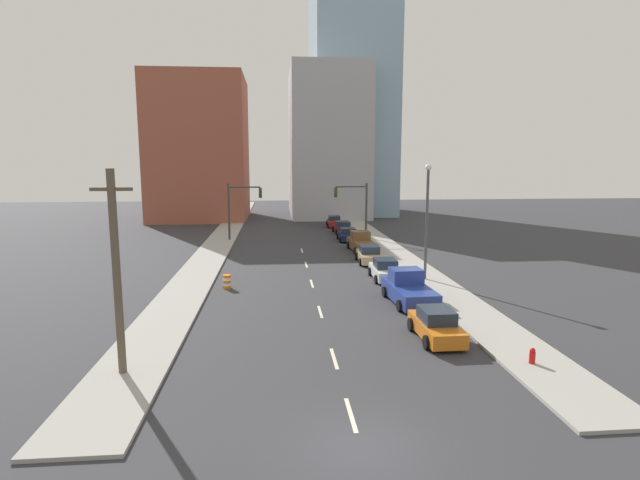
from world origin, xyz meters
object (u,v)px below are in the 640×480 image
at_px(pickup_truck_brown, 362,243).
at_px(sedan_maroon, 343,228).
at_px(fire_hydrant, 532,357).
at_px(street_lamp, 427,214).
at_px(sedan_tan, 369,255).
at_px(sedan_navy, 348,235).
at_px(traffic_signal_right, 357,203).
at_px(sedan_red, 334,222).
at_px(utility_pole_left_near, 117,272).
at_px(sedan_orange, 436,325).
at_px(traffic_barrel, 227,282).
at_px(pickup_truck_blue, 409,290).
at_px(sedan_white, 385,270).
at_px(traffic_signal_left, 238,204).

distance_m(pickup_truck_brown, sedan_maroon, 12.40).
bearing_deg(fire_hydrant, sedan_maroon, 93.81).
bearing_deg(street_lamp, fire_hydrant, -90.15).
xyz_separation_m(sedan_tan, sedan_navy, (-0.11, 12.39, -0.04)).
bearing_deg(sedan_tan, street_lamp, -65.68).
xyz_separation_m(traffic_signal_right, sedan_red, (-1.33, 11.14, -3.39)).
bearing_deg(sedan_navy, utility_pole_left_near, -112.11).
xyz_separation_m(traffic_signal_right, fire_hydrant, (1.71, -36.07, -3.65)).
bearing_deg(sedan_orange, utility_pole_left_near, -168.63).
xyz_separation_m(traffic_barrel, fire_hydrant, (14.32, -14.74, -0.06)).
bearing_deg(pickup_truck_blue, traffic_signal_right, 84.67).
relative_size(sedan_navy, sedan_maroon, 0.88).
xyz_separation_m(fire_hydrant, sedan_white, (-2.79, 16.46, 0.28)).
distance_m(utility_pole_left_near, sedan_maroon, 43.00).
xyz_separation_m(traffic_barrel, street_lamp, (14.36, 0.97, 4.46)).
distance_m(traffic_signal_left, pickup_truck_brown, 15.00).
xyz_separation_m(pickup_truck_brown, sedan_red, (-0.55, 18.69, -0.10)).
xyz_separation_m(utility_pole_left_near, sedan_red, (14.17, 46.60, -3.66)).
height_order(traffic_barrel, sedan_navy, sedan_navy).
distance_m(street_lamp, pickup_truck_blue, 7.42).
bearing_deg(traffic_barrel, street_lamp, 3.88).
height_order(traffic_signal_left, utility_pole_left_near, utility_pole_left_near).
xyz_separation_m(sedan_orange, sedan_navy, (0.11, 31.44, -0.05)).
distance_m(street_lamp, sedan_red, 31.93).
relative_size(pickup_truck_brown, sedan_maroon, 1.20).
relative_size(traffic_signal_left, sedan_white, 1.49).
bearing_deg(traffic_signal_left, sedan_red, 42.88).
height_order(sedan_orange, sedan_red, sedan_orange).
bearing_deg(traffic_signal_left, sedan_white, -58.02).
xyz_separation_m(utility_pole_left_near, pickup_truck_blue, (14.53, 9.56, -3.51)).
height_order(pickup_truck_blue, sedan_maroon, pickup_truck_blue).
bearing_deg(pickup_truck_blue, sedan_maroon, 86.89).
distance_m(traffic_signal_left, utility_pole_left_near, 35.53).
bearing_deg(pickup_truck_brown, sedan_maroon, 87.98).
bearing_deg(traffic_signal_right, traffic_signal_left, 180.00).
height_order(pickup_truck_brown, sedan_red, pickup_truck_brown).
bearing_deg(utility_pole_left_near, pickup_truck_blue, 33.34).
distance_m(pickup_truck_blue, pickup_truck_brown, 18.36).
bearing_deg(fire_hydrant, traffic_signal_right, 92.72).
distance_m(traffic_barrel, sedan_maroon, 28.64).
relative_size(sedan_orange, sedan_maroon, 0.88).
bearing_deg(street_lamp, sedan_navy, 98.71).
xyz_separation_m(utility_pole_left_near, traffic_barrel, (2.89, 14.13, -3.87)).
bearing_deg(traffic_barrel, traffic_signal_right, 59.42).
bearing_deg(pickup_truck_brown, traffic_signal_right, 81.02).
height_order(street_lamp, pickup_truck_brown, street_lamp).
distance_m(pickup_truck_blue, sedan_maroon, 30.75).
xyz_separation_m(sedan_navy, sedan_maroon, (0.20, 5.82, 0.04)).
bearing_deg(sedan_navy, traffic_signal_right, 38.88).
xyz_separation_m(fire_hydrant, sedan_orange, (-3.04, 3.66, 0.29)).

